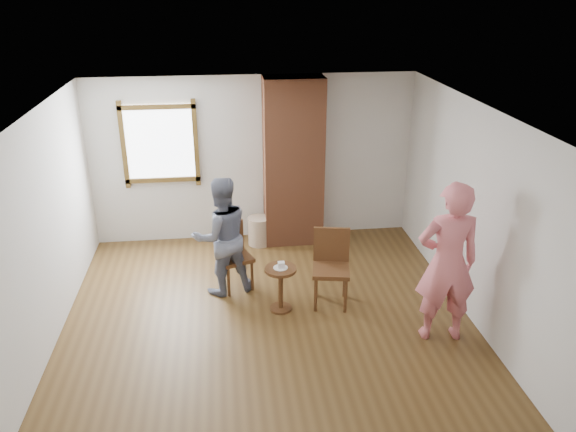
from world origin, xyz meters
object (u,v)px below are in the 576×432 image
object	(u,v)px
stoneware_crock	(259,231)
man	(221,236)
dining_chair_left	(232,252)
dining_chair_right	(331,263)
person_pink	(447,263)
side_table	(281,282)

from	to	relation	value
stoneware_crock	man	distance (m)	1.60
man	dining_chair_left	bearing A→B (deg)	-153.39
stoneware_crock	dining_chair_right	world-z (taller)	dining_chair_right
man	person_pink	xyz separation A→B (m)	(2.51, -1.36, 0.16)
side_table	man	distance (m)	1.00
stoneware_crock	side_table	distance (m)	1.95
stoneware_crock	side_table	world-z (taller)	side_table
dining_chair_left	person_pink	xyz separation A→B (m)	(2.38, -1.49, 0.46)
stoneware_crock	side_table	xyz separation A→B (m)	(0.13, -1.94, 0.18)
dining_chair_left	side_table	xyz separation A→B (m)	(0.58, -0.70, -0.10)
dining_chair_left	dining_chair_right	size ratio (longest dim) A/B	0.91
stoneware_crock	man	bearing A→B (deg)	-112.92
side_table	person_pink	world-z (taller)	person_pink
dining_chair_left	man	world-z (taller)	man
side_table	dining_chair_right	bearing A→B (deg)	11.91
dining_chair_right	side_table	world-z (taller)	dining_chair_right
dining_chair_left	person_pink	world-z (taller)	person_pink
man	person_pink	bearing A→B (deg)	134.39
man	dining_chair_right	bearing A→B (deg)	145.61
stoneware_crock	dining_chair_right	xyz separation A→B (m)	(0.80, -1.80, 0.33)
dining_chair_right	person_pink	size ratio (longest dim) A/B	0.51
stoneware_crock	dining_chair_left	distance (m)	1.35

